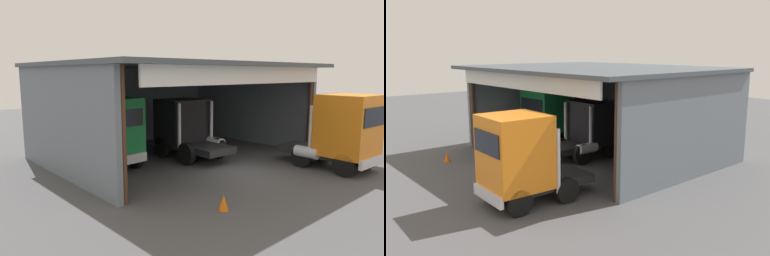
{
  "view_description": "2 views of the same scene",
  "coord_description": "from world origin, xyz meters",
  "views": [
    {
      "loc": [
        -12.82,
        -10.62,
        4.7
      ],
      "look_at": [
        0.0,
        3.5,
        1.76
      ],
      "focal_mm": 33.28,
      "sensor_mm": 36.0,
      "label": 1
    },
    {
      "loc": [
        17.57,
        -11.55,
        6.22
      ],
      "look_at": [
        0.0,
        3.5,
        1.76
      ],
      "focal_mm": 38.45,
      "sensor_mm": 36.0,
      "label": 2
    }
  ],
  "objects": [
    {
      "name": "traffic_cone",
      "position": [
        -4.12,
        -2.66,
        0.28
      ],
      "size": [
        0.36,
        0.36,
        0.56
      ],
      "primitive_type": "cone",
      "color": "orange",
      "rests_on": "ground"
    },
    {
      "name": "tool_cart",
      "position": [
        3.11,
        8.84,
        0.5
      ],
      "size": [
        0.9,
        0.6,
        1.0
      ],
      "primitive_type": "cube",
      "color": "red",
      "rests_on": "ground"
    },
    {
      "name": "truck_black_yard_outside",
      "position": [
        0.2,
        4.22,
        1.71
      ],
      "size": [
        2.75,
        4.56,
        3.26
      ],
      "rotation": [
        0.0,
        0.0,
        -0.04
      ],
      "color": "black",
      "rests_on": "ground"
    },
    {
      "name": "ground_plane",
      "position": [
        0.0,
        0.0,
        0.0
      ],
      "size": [
        80.0,
        80.0,
        0.0
      ],
      "primitive_type": "plane",
      "color": "#4C4C4F",
      "rests_on": "ground"
    },
    {
      "name": "truck_green_center_right_bay",
      "position": [
        -4.5,
        4.83,
        1.86
      ],
      "size": [
        2.94,
        5.38,
        3.57
      ],
      "rotation": [
        0.0,
        0.0,
        3.2
      ],
      "color": "#197F3D",
      "rests_on": "ground"
    },
    {
      "name": "oil_drum",
      "position": [
        2.67,
        8.7,
        0.46
      ],
      "size": [
        0.58,
        0.58,
        0.93
      ],
      "primitive_type": "cylinder",
      "color": "#194CB2",
      "rests_on": "ground"
    },
    {
      "name": "workshop_shed",
      "position": [
        0.0,
        5.77,
        3.64
      ],
      "size": [
        13.76,
        11.02,
        5.22
      ],
      "color": "slate",
      "rests_on": "ground"
    },
    {
      "name": "truck_orange_right_bay",
      "position": [
        3.99,
        -2.97,
        1.94
      ],
      "size": [
        2.61,
        4.79,
        3.7
      ],
      "rotation": [
        0.0,
        0.0,
        3.1
      ],
      "color": "orange",
      "rests_on": "ground"
    }
  ]
}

